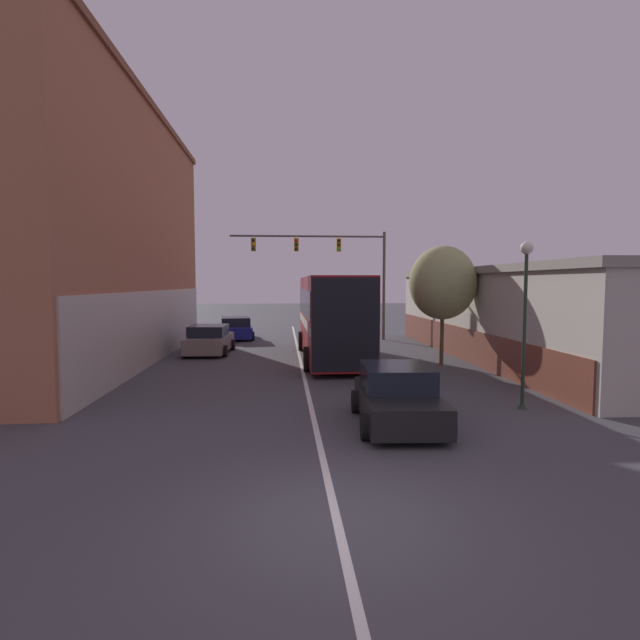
{
  "coord_description": "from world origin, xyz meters",
  "views": [
    {
      "loc": [
        -0.79,
        -7.2,
        3.53
      ],
      "look_at": [
        0.78,
        13.76,
        1.98
      ],
      "focal_mm": 28.0,
      "sensor_mm": 36.0,
      "label": 1
    }
  ],
  "objects_px": {
    "parked_car_left_mid": "(235,328)",
    "street_lamp": "(525,305)",
    "parked_car_left_near": "(209,340)",
    "traffic_signal_gantry": "(333,259)",
    "street_tree_near": "(443,283)",
    "hatchback_foreground": "(398,397)",
    "bus": "(332,313)"
  },
  "relations": [
    {
      "from": "bus",
      "to": "street_lamp",
      "type": "relative_size",
      "value": 2.18
    },
    {
      "from": "bus",
      "to": "street_lamp",
      "type": "height_order",
      "value": "street_lamp"
    },
    {
      "from": "parked_car_left_near",
      "to": "traffic_signal_gantry",
      "type": "height_order",
      "value": "traffic_signal_gantry"
    },
    {
      "from": "parked_car_left_mid",
      "to": "street_lamp",
      "type": "distance_m",
      "value": 21.2
    },
    {
      "from": "hatchback_foreground",
      "to": "parked_car_left_near",
      "type": "bearing_deg",
      "value": 29.58
    },
    {
      "from": "parked_car_left_near",
      "to": "bus",
      "type": "bearing_deg",
      "value": -108.1
    },
    {
      "from": "street_lamp",
      "to": "hatchback_foreground",
      "type": "bearing_deg",
      "value": -162.42
    },
    {
      "from": "hatchback_foreground",
      "to": "traffic_signal_gantry",
      "type": "distance_m",
      "value": 19.1
    },
    {
      "from": "traffic_signal_gantry",
      "to": "street_lamp",
      "type": "height_order",
      "value": "traffic_signal_gantry"
    },
    {
      "from": "hatchback_foreground",
      "to": "street_tree_near",
      "type": "distance_m",
      "value": 10.13
    },
    {
      "from": "bus",
      "to": "street_tree_near",
      "type": "bearing_deg",
      "value": -113.14
    },
    {
      "from": "traffic_signal_gantry",
      "to": "bus",
      "type": "bearing_deg",
      "value": -96.17
    },
    {
      "from": "street_lamp",
      "to": "street_tree_near",
      "type": "bearing_deg",
      "value": 88.87
    },
    {
      "from": "street_lamp",
      "to": "street_tree_near",
      "type": "distance_m",
      "value": 7.67
    },
    {
      "from": "bus",
      "to": "parked_car_left_mid",
      "type": "bearing_deg",
      "value": 30.01
    },
    {
      "from": "parked_car_left_near",
      "to": "street_lamp",
      "type": "height_order",
      "value": "street_lamp"
    },
    {
      "from": "bus",
      "to": "parked_car_left_mid",
      "type": "xyz_separation_m",
      "value": [
        -5.29,
        9.11,
        -1.48
      ]
    },
    {
      "from": "parked_car_left_near",
      "to": "traffic_signal_gantry",
      "type": "bearing_deg",
      "value": -48.08
    },
    {
      "from": "parked_car_left_mid",
      "to": "street_tree_near",
      "type": "height_order",
      "value": "street_tree_near"
    },
    {
      "from": "street_lamp",
      "to": "traffic_signal_gantry",
      "type": "bearing_deg",
      "value": 101.71
    },
    {
      "from": "hatchback_foreground",
      "to": "parked_car_left_near",
      "type": "relative_size",
      "value": 0.95
    },
    {
      "from": "parked_car_left_near",
      "to": "traffic_signal_gantry",
      "type": "relative_size",
      "value": 0.44
    },
    {
      "from": "traffic_signal_gantry",
      "to": "street_tree_near",
      "type": "height_order",
      "value": "traffic_signal_gantry"
    },
    {
      "from": "parked_car_left_mid",
      "to": "traffic_signal_gantry",
      "type": "bearing_deg",
      "value": -109.51
    },
    {
      "from": "hatchback_foreground",
      "to": "street_lamp",
      "type": "xyz_separation_m",
      "value": [
        3.85,
        1.22,
        2.23
      ]
    },
    {
      "from": "hatchback_foreground",
      "to": "street_lamp",
      "type": "relative_size",
      "value": 0.86
    },
    {
      "from": "hatchback_foreground",
      "to": "parked_car_left_near",
      "type": "xyz_separation_m",
      "value": [
        -6.55,
        13.09,
        -0.0
      ]
    },
    {
      "from": "parked_car_left_mid",
      "to": "street_tree_near",
      "type": "relative_size",
      "value": 0.91
    },
    {
      "from": "street_lamp",
      "to": "street_tree_near",
      "type": "relative_size",
      "value": 0.91
    },
    {
      "from": "parked_car_left_mid",
      "to": "traffic_signal_gantry",
      "type": "height_order",
      "value": "traffic_signal_gantry"
    },
    {
      "from": "parked_car_left_near",
      "to": "street_tree_near",
      "type": "xyz_separation_m",
      "value": [
        10.54,
        -4.23,
        2.87
      ]
    },
    {
      "from": "parked_car_left_mid",
      "to": "street_lamp",
      "type": "xyz_separation_m",
      "value": [
        9.73,
        -18.7,
        2.26
      ]
    }
  ]
}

